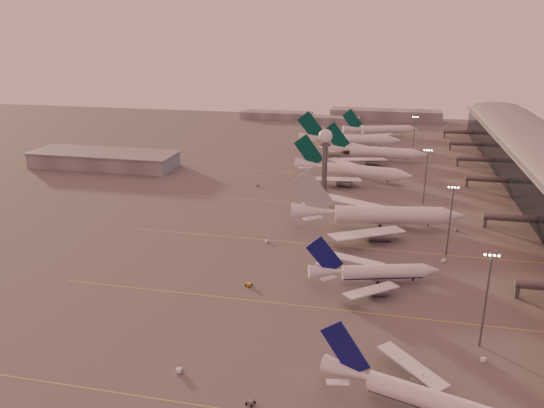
# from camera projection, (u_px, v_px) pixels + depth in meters

# --- Properties ---
(ground) EXTENTS (700.00, 700.00, 0.00)m
(ground) POSITION_uv_depth(u_px,v_px,m) (249.00, 319.00, 140.97)
(ground) COLOR #555252
(ground) RESTS_ON ground
(taxiway_markings) EXTENTS (180.00, 185.25, 0.02)m
(taxiway_markings) POSITION_uv_depth(u_px,v_px,m) (372.00, 248.00, 186.74)
(taxiway_markings) COLOR gold
(taxiway_markings) RESTS_ON ground
(hangar) EXTENTS (82.00, 27.00, 8.50)m
(hangar) POSITION_uv_depth(u_px,v_px,m) (104.00, 159.00, 293.70)
(hangar) COLOR slate
(hangar) RESTS_ON ground
(radar_tower) EXTENTS (6.40, 6.40, 31.10)m
(radar_tower) POSITION_uv_depth(u_px,v_px,m) (325.00, 148.00, 244.48)
(radar_tower) COLOR #515358
(radar_tower) RESTS_ON ground
(mast_a) EXTENTS (3.60, 0.56, 25.00)m
(mast_a) POSITION_uv_depth(u_px,v_px,m) (486.00, 295.00, 124.82)
(mast_a) COLOR #515358
(mast_a) RESTS_ON ground
(mast_b) EXTENTS (3.60, 0.56, 25.00)m
(mast_b) POSITION_uv_depth(u_px,v_px,m) (450.00, 217.00, 176.38)
(mast_b) COLOR #515358
(mast_b) RESTS_ON ground
(mast_c) EXTENTS (3.60, 0.56, 25.00)m
(mast_c) POSITION_uv_depth(u_px,v_px,m) (426.00, 174.00, 228.35)
(mast_c) COLOR #515358
(mast_c) RESTS_ON ground
(mast_d) EXTENTS (3.60, 0.56, 25.00)m
(mast_d) POSITION_uv_depth(u_px,v_px,m) (414.00, 135.00, 312.13)
(mast_d) COLOR #515358
(mast_d) RESTS_ON ground
(distant_horizon) EXTENTS (165.00, 37.50, 9.00)m
(distant_horizon) POSITION_uv_depth(u_px,v_px,m) (352.00, 116.00, 440.40)
(distant_horizon) COLOR slate
(distant_horizon) RESTS_ON ground
(narrowbody_near) EXTENTS (39.65, 31.17, 15.93)m
(narrowbody_near) POSITION_uv_depth(u_px,v_px,m) (414.00, 398.00, 106.23)
(narrowbody_near) COLOR silver
(narrowbody_near) RESTS_ON ground
(narrowbody_mid) EXTENTS (39.86, 31.37, 15.94)m
(narrowbody_mid) POSITION_uv_depth(u_px,v_px,m) (374.00, 274.00, 159.47)
(narrowbody_mid) COLOR silver
(narrowbody_mid) RESTS_ON ground
(widebody_white) EXTENTS (66.15, 52.59, 23.41)m
(widebody_white) POSITION_uv_depth(u_px,v_px,m) (377.00, 218.00, 203.33)
(widebody_white) COLOR silver
(widebody_white) RESTS_ON ground
(greentail_a) EXTENTS (60.61, 48.55, 22.16)m
(greentail_a) POSITION_uv_depth(u_px,v_px,m) (352.00, 173.00, 266.88)
(greentail_a) COLOR silver
(greentail_a) RESTS_ON ground
(greentail_b) EXTENTS (59.76, 48.22, 21.70)m
(greentail_b) POSITION_uv_depth(u_px,v_px,m) (375.00, 154.00, 306.64)
(greentail_b) COLOR silver
(greentail_b) RESTS_ON ground
(greentail_c) EXTENTS (65.28, 52.40, 23.78)m
(greentail_c) POSITION_uv_depth(u_px,v_px,m) (349.00, 142.00, 337.78)
(greentail_c) COLOR silver
(greentail_c) RESTS_ON ground
(greentail_d) EXTENTS (53.13, 42.26, 19.92)m
(greentail_d) POSITION_uv_depth(u_px,v_px,m) (380.00, 131.00, 376.39)
(greentail_d) COLOR silver
(greentail_d) RESTS_ON ground
(gsv_truck_a) EXTENTS (6.28, 3.04, 2.43)m
(gsv_truck_a) POSITION_uv_depth(u_px,v_px,m) (181.00, 368.00, 118.55)
(gsv_truck_a) COLOR white
(gsv_truck_a) RESTS_ON ground
(gsv_tug_near) EXTENTS (3.20, 4.08, 1.02)m
(gsv_tug_near) POSITION_uv_depth(u_px,v_px,m) (250.00, 403.00, 108.81)
(gsv_tug_near) COLOR slate
(gsv_tug_near) RESTS_ON ground
(gsv_catering_a) EXTENTS (5.11, 3.71, 3.84)m
(gsv_catering_a) POSITION_uv_depth(u_px,v_px,m) (485.00, 355.00, 122.41)
(gsv_catering_a) COLOR white
(gsv_catering_a) RESTS_ON ground
(gsv_tug_mid) EXTENTS (4.35, 3.66, 1.07)m
(gsv_tug_mid) POSITION_uv_depth(u_px,v_px,m) (249.00, 285.00, 158.51)
(gsv_tug_mid) COLOR gold
(gsv_tug_mid) RESTS_ON ground
(gsv_truck_b) EXTENTS (6.18, 4.01, 2.35)m
(gsv_truck_b) POSITION_uv_depth(u_px,v_px,m) (445.00, 259.00, 174.54)
(gsv_truck_b) COLOR white
(gsv_truck_b) RESTS_ON ground
(gsv_truck_c) EXTENTS (5.38, 4.35, 2.10)m
(gsv_truck_c) POSITION_uv_depth(u_px,v_px,m) (268.00, 240.00, 190.91)
(gsv_truck_c) COLOR white
(gsv_truck_c) RESTS_ON ground
(gsv_catering_b) EXTENTS (5.67, 3.71, 4.29)m
(gsv_catering_b) POSITION_uv_depth(u_px,v_px,m) (457.00, 226.00, 201.25)
(gsv_catering_b) COLOR slate
(gsv_catering_b) RESTS_ON ground
(gsv_tug_far) EXTENTS (2.79, 3.57, 0.89)m
(gsv_tug_far) POSITION_uv_depth(u_px,v_px,m) (324.00, 203.00, 231.98)
(gsv_tug_far) COLOR white
(gsv_tug_far) RESTS_ON ground
(gsv_truck_d) EXTENTS (2.56, 5.87, 2.31)m
(gsv_truck_d) POSITION_uv_depth(u_px,v_px,m) (258.00, 184.00, 258.36)
(gsv_truck_d) COLOR slate
(gsv_truck_d) RESTS_ON ground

